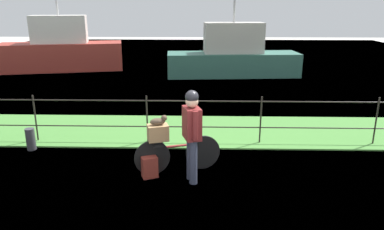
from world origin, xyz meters
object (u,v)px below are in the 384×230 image
at_px(mooring_bollard, 31,139).
at_px(moored_boat_mid, 233,57).
at_px(bicycle_main, 177,154).
at_px(terrier_dog, 159,121).
at_px(backpack_on_paving, 150,167).
at_px(moored_boat_near, 61,50).
at_px(cyclist_person, 192,128).
at_px(wooden_crate, 158,133).

bearing_deg(mooring_bollard, moored_boat_mid, 60.00).
relative_size(bicycle_main, terrier_dog, 4.93).
bearing_deg(backpack_on_paving, mooring_bollard, 131.84).
distance_m(bicycle_main, mooring_bollard, 3.43).
distance_m(bicycle_main, moored_boat_near, 12.72).
bearing_deg(mooring_bollard, terrier_dog, -20.41).
distance_m(terrier_dog, moored_boat_mid, 10.15).
distance_m(backpack_on_paving, moored_boat_mid, 10.37).
xyz_separation_m(cyclist_person, backpack_on_paving, (-0.78, 0.12, -0.80)).
bearing_deg(cyclist_person, wooden_crate, 155.93).
relative_size(cyclist_person, backpack_on_paving, 4.21).
xyz_separation_m(cyclist_person, moored_boat_mid, (1.52, 10.21, -0.17)).
xyz_separation_m(wooden_crate, mooring_bollard, (-2.94, 1.11, -0.58)).
bearing_deg(bicycle_main, terrier_dog, -163.37).
xyz_separation_m(backpack_on_paving, moored_boat_near, (-5.77, 11.31, 0.75)).
xyz_separation_m(bicycle_main, terrier_dog, (-0.32, -0.09, 0.69)).
bearing_deg(moored_boat_near, bicycle_main, -60.44).
relative_size(bicycle_main, moored_boat_near, 0.27).
distance_m(backpack_on_paving, mooring_bollard, 3.06).
distance_m(cyclist_person, mooring_bollard, 3.91).
bearing_deg(moored_boat_mid, moored_boat_near, 171.42).
height_order(wooden_crate, terrier_dog, terrier_dog).
height_order(cyclist_person, mooring_bollard, cyclist_person).
distance_m(mooring_bollard, moored_boat_near, 10.50).
bearing_deg(terrier_dog, wooden_crate, -163.37).
bearing_deg(moored_boat_near, wooden_crate, -62.01).
relative_size(backpack_on_paving, mooring_bollard, 0.83).
distance_m(terrier_dog, backpack_on_paving, 0.88).
height_order(bicycle_main, moored_boat_mid, moored_boat_mid).
relative_size(terrier_dog, moored_boat_near, 0.06).
xyz_separation_m(wooden_crate, backpack_on_paving, (-0.15, -0.16, -0.62)).
distance_m(cyclist_person, moored_boat_mid, 10.33).
height_order(terrier_dog, backpack_on_paving, terrier_dog).
bearing_deg(backpack_on_paving, moored_boat_near, 93.33).
bearing_deg(cyclist_person, backpack_on_paving, 170.99).
xyz_separation_m(terrier_dog, cyclist_person, (0.61, -0.29, -0.04)).
xyz_separation_m(cyclist_person, mooring_bollard, (-3.57, 1.39, -0.76)).
bearing_deg(bicycle_main, wooden_crate, -163.37).
height_order(wooden_crate, moored_boat_near, moored_boat_near).
xyz_separation_m(wooden_crate, cyclist_person, (0.63, -0.28, 0.18)).
bearing_deg(terrier_dog, bicycle_main, 16.63).
relative_size(backpack_on_paving, moored_boat_mid, 0.07).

